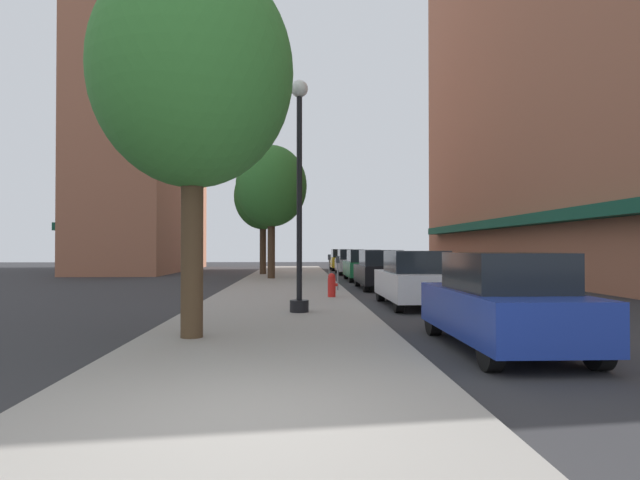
{
  "coord_description": "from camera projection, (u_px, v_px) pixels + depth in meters",
  "views": [
    {
      "loc": [
        0.51,
        -5.19,
        1.74
      ],
      "look_at": [
        1.58,
        20.87,
        2.13
      ],
      "focal_mm": 30.61,
      "sensor_mm": 36.0,
      "label": 1
    }
  ],
  "objects": [
    {
      "name": "car_green",
      "position": [
        363.0,
        266.0,
        29.08
      ],
      "size": [
        1.8,
        4.3,
        1.66
      ],
      "rotation": [
        0.0,
        0.0,
        -0.01
      ],
      "color": "black",
      "rests_on": "ground"
    },
    {
      "name": "car_white",
      "position": [
        415.0,
        279.0,
        16.22
      ],
      "size": [
        1.8,
        4.3,
        1.66
      ],
      "rotation": [
        0.0,
        0.0,
        0.01
      ],
      "color": "black",
      "rests_on": "ground"
    },
    {
      "name": "tree_near",
      "position": [
        263.0,
        197.0,
        34.09
      ],
      "size": [
        3.62,
        3.62,
        6.95
      ],
      "color": "#422D1E",
      "rests_on": "sidewalk_slab"
    },
    {
      "name": "fire_hydrant",
      "position": [
        332.0,
        285.0,
        18.07
      ],
      "size": [
        0.33,
        0.26,
        0.79
      ],
      "color": "red",
      "rests_on": "sidewalk_slab"
    },
    {
      "name": "car_blue",
      "position": [
        503.0,
        303.0,
        9.27
      ],
      "size": [
        1.8,
        4.3,
        1.66
      ],
      "rotation": [
        0.0,
        0.0,
        -0.02
      ],
      "color": "black",
      "rests_on": "ground"
    },
    {
      "name": "parking_meter_far",
      "position": [
        338.0,
        269.0,
        20.97
      ],
      "size": [
        0.14,
        0.09,
        1.31
      ],
      "color": "slate",
      "rests_on": "sidewalk_slab"
    },
    {
      "name": "car_black",
      "position": [
        380.0,
        270.0,
        23.09
      ],
      "size": [
        1.8,
        4.3,
        1.66
      ],
      "rotation": [
        0.0,
        0.0,
        -0.03
      ],
      "color": "black",
      "rests_on": "ground"
    },
    {
      "name": "parking_meter_near",
      "position": [
        329.0,
        264.0,
        26.47
      ],
      "size": [
        0.14,
        0.09,
        1.31
      ],
      "color": "slate",
      "rests_on": "sidewalk_slab"
    },
    {
      "name": "tree_mid",
      "position": [
        271.0,
        186.0,
        29.28
      ],
      "size": [
        3.81,
        3.81,
        7.16
      ],
      "color": "#422D1E",
      "rests_on": "sidewalk_slab"
    },
    {
      "name": "tree_far",
      "position": [
        193.0,
        74.0,
        9.95
      ],
      "size": [
        3.68,
        3.68,
        6.95
      ],
      "color": "#4C3823",
      "rests_on": "sidewalk_slab"
    },
    {
      "name": "car_yellow",
      "position": [
        342.0,
        260.0,
        42.96
      ],
      "size": [
        1.8,
        4.3,
        1.66
      ],
      "rotation": [
        0.0,
        0.0,
        0.01
      ],
      "color": "black",
      "rests_on": "ground"
    },
    {
      "name": "building_right_brick",
      "position": [
        580.0,
        37.0,
        27.92
      ],
      "size": [
        6.8,
        40.0,
        25.21
      ],
      "color": "#9E6047",
      "rests_on": "ground"
    },
    {
      "name": "lamppost",
      "position": [
        299.0,
        190.0,
        13.82
      ],
      "size": [
        0.48,
        0.48,
        5.9
      ],
      "color": "black",
      "rests_on": "sidewalk_slab"
    },
    {
      "name": "ground_plane",
      "position": [
        379.0,
        289.0,
        23.29
      ],
      "size": [
        90.0,
        90.0,
        0.0
      ],
      "primitive_type": "plane",
      "color": "#2D2D30"
    },
    {
      "name": "car_silver",
      "position": [
        351.0,
        262.0,
        35.9
      ],
      "size": [
        1.8,
        4.3,
        1.66
      ],
      "rotation": [
        0.0,
        0.0,
        0.01
      ],
      "color": "black",
      "rests_on": "ground"
    },
    {
      "name": "building_far_background",
      "position": [
        148.0,
        142.0,
        41.8
      ],
      "size": [
        6.8,
        18.0,
        19.86
      ],
      "color": "#9E6047",
      "rests_on": "ground"
    },
    {
      "name": "sidewalk_slab",
      "position": [
        286.0,
        286.0,
        24.12
      ],
      "size": [
        4.8,
        50.0,
        0.12
      ],
      "primitive_type": "cube",
      "color": "gray",
      "rests_on": "ground"
    }
  ]
}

